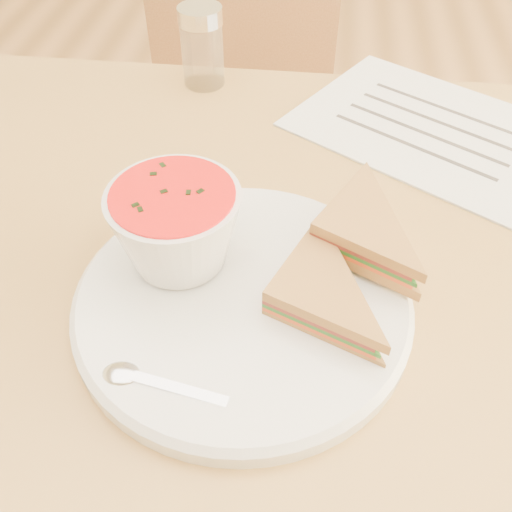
% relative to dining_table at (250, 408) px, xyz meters
% --- Properties ---
extents(floor, '(5.00, 6.00, 0.01)m').
position_rel_dining_table_xyz_m(floor, '(0.00, 0.00, -0.38)').
color(floor, brown).
rests_on(floor, ground).
extents(dining_table, '(1.00, 0.70, 0.75)m').
position_rel_dining_table_xyz_m(dining_table, '(0.00, 0.00, 0.00)').
color(dining_table, brown).
rests_on(dining_table, floor).
extents(chair_far, '(0.49, 0.49, 0.97)m').
position_rel_dining_table_xyz_m(chair_far, '(-0.09, 0.63, 0.11)').
color(chair_far, brown).
rests_on(chair_far, floor).
extents(plate, '(0.40, 0.40, 0.02)m').
position_rel_dining_table_xyz_m(plate, '(0.01, -0.10, 0.38)').
color(plate, white).
rests_on(plate, dining_table).
extents(soup_bowl, '(0.16, 0.16, 0.08)m').
position_rel_dining_table_xyz_m(soup_bowl, '(-0.06, -0.07, 0.43)').
color(soup_bowl, white).
rests_on(soup_bowl, plate).
extents(sandwich_half_a, '(0.15, 0.15, 0.03)m').
position_rel_dining_table_xyz_m(sandwich_half_a, '(0.03, -0.13, 0.41)').
color(sandwich_half_a, '#AC7B3C').
rests_on(sandwich_half_a, plate).
extents(sandwich_half_b, '(0.15, 0.15, 0.04)m').
position_rel_dining_table_xyz_m(sandwich_half_b, '(0.06, -0.05, 0.42)').
color(sandwich_half_b, '#AC7B3C').
rests_on(sandwich_half_b, plate).
extents(spoon, '(0.16, 0.06, 0.01)m').
position_rel_dining_table_xyz_m(spoon, '(-0.03, -0.21, 0.40)').
color(spoon, silver).
rests_on(spoon, plate).
extents(paper_menu, '(0.41, 0.38, 0.00)m').
position_rel_dining_table_xyz_m(paper_menu, '(0.21, 0.22, 0.38)').
color(paper_menu, white).
rests_on(paper_menu, dining_table).
extents(condiment_shaker, '(0.06, 0.06, 0.11)m').
position_rel_dining_table_xyz_m(condiment_shaker, '(-0.10, 0.30, 0.43)').
color(condiment_shaker, silver).
rests_on(condiment_shaker, dining_table).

